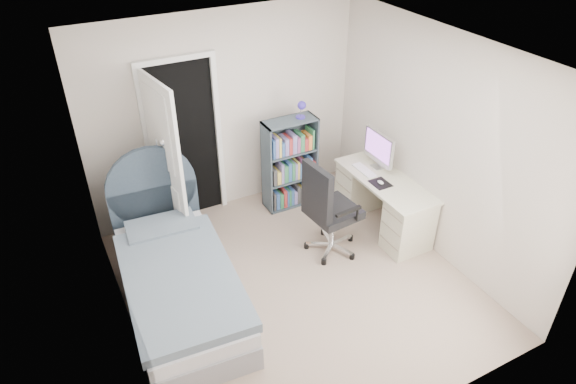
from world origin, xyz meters
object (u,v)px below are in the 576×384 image
bed (177,279)px  office_chair (327,206)px  floor_lamp (168,203)px  desk (383,200)px  nightstand (144,210)px  bookcase (290,166)px

bed → office_chair: size_ratio=1.88×
floor_lamp → office_chair: bearing=-33.3°
floor_lamp → desk: (2.38, -0.86, -0.19)m
floor_lamp → office_chair: floor_lamp is taller
nightstand → office_chair: 2.18m
bed → nightstand: (0.01, 1.29, 0.05)m
floor_lamp → bookcase: (1.62, 0.09, -0.01)m
desk → office_chair: (-0.88, -0.12, 0.27)m
nightstand → floor_lamp: bearing=-55.9°
nightstand → bed: bearing=-90.2°
office_chair → desk: bearing=7.7°
floor_lamp → office_chair: 1.79m
nightstand → desk: size_ratio=0.38×
bookcase → desk: 1.24m
desk → office_chair: size_ratio=1.18×
bookcase → floor_lamp: bearing=-176.7°
nightstand → office_chair: office_chair is taller
bookcase → office_chair: size_ratio=1.22×
office_chair → bed: bearing=179.2°
nightstand → office_chair: size_ratio=0.45×
floor_lamp → desk: floor_lamp is taller
office_chair → floor_lamp: bearing=146.7°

